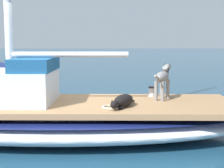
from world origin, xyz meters
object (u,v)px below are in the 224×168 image
at_px(deck_winch, 152,92).
at_px(coiled_rope, 111,107).
at_px(sailboat_main, 59,119).
at_px(dog_black, 123,101).
at_px(dog_grey, 163,78).

distance_m(deck_winch, coiled_rope, 1.53).
relative_size(sailboat_main, coiled_rope, 22.44).
xyz_separation_m(dog_black, coiled_rope, (-0.13, 0.20, -0.08)).
distance_m(dog_black, dog_grey, 1.20).
height_order(dog_black, deck_winch, dog_black).
bearing_deg(sailboat_main, deck_winch, -69.27).
distance_m(sailboat_main, coiled_rope, 1.19).
bearing_deg(sailboat_main, dog_grey, -79.41).
distance_m(dog_black, deck_winch, 1.31).
xyz_separation_m(dog_black, deck_winch, (1.14, -0.64, -0.01)).
xyz_separation_m(sailboat_main, dog_black, (-0.45, -1.19, 0.43)).
relative_size(dog_black, coiled_rope, 2.76).
bearing_deg(deck_winch, dog_black, 150.48).
bearing_deg(coiled_rope, sailboat_main, 59.66).
height_order(sailboat_main, deck_winch, deck_winch).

